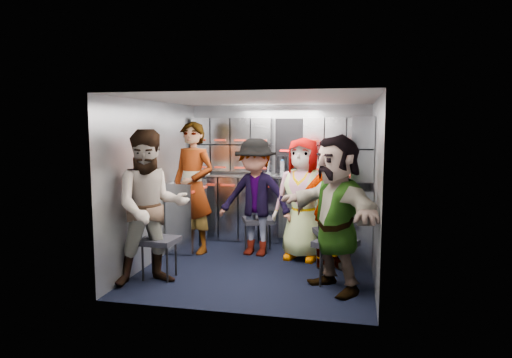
% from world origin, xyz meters
% --- Properties ---
extents(floor, '(3.00, 3.00, 0.00)m').
position_xyz_m(floor, '(0.00, 0.00, 0.00)').
color(floor, black).
rests_on(floor, ground).
extents(wall_back, '(2.80, 0.04, 2.10)m').
position_xyz_m(wall_back, '(0.00, 1.50, 1.05)').
color(wall_back, gray).
rests_on(wall_back, ground).
extents(wall_left, '(0.04, 3.00, 2.10)m').
position_xyz_m(wall_left, '(-1.40, 0.00, 1.05)').
color(wall_left, gray).
rests_on(wall_left, ground).
extents(wall_right, '(0.04, 3.00, 2.10)m').
position_xyz_m(wall_right, '(1.40, 0.00, 1.05)').
color(wall_right, gray).
rests_on(wall_right, ground).
extents(ceiling, '(2.80, 3.00, 0.02)m').
position_xyz_m(ceiling, '(0.00, 0.00, 2.10)').
color(ceiling, silver).
rests_on(ceiling, wall_back).
extents(cart_bank_back, '(2.68, 0.38, 0.99)m').
position_xyz_m(cart_bank_back, '(0.00, 1.29, 0.49)').
color(cart_bank_back, '#9FA5AF').
rests_on(cart_bank_back, ground).
extents(cart_bank_left, '(0.38, 0.76, 0.99)m').
position_xyz_m(cart_bank_left, '(-1.19, 0.56, 0.49)').
color(cart_bank_left, '#9FA5AF').
rests_on(cart_bank_left, ground).
extents(counter, '(2.68, 0.42, 0.03)m').
position_xyz_m(counter, '(0.00, 1.29, 1.01)').
color(counter, '#BABCC2').
rests_on(counter, cart_bank_back).
extents(locker_bank_back, '(2.68, 0.28, 0.82)m').
position_xyz_m(locker_bank_back, '(0.00, 1.35, 1.49)').
color(locker_bank_back, '#9FA5AF').
rests_on(locker_bank_back, wall_back).
extents(locker_bank_right, '(0.28, 1.00, 0.82)m').
position_xyz_m(locker_bank_right, '(1.25, 0.70, 1.49)').
color(locker_bank_right, '#9FA5AF').
rests_on(locker_bank_right, wall_right).
extents(right_cabinet, '(0.28, 1.20, 1.00)m').
position_xyz_m(right_cabinet, '(1.25, 0.60, 0.50)').
color(right_cabinet, '#9FA5AF').
rests_on(right_cabinet, ground).
extents(coffee_niche, '(0.46, 0.16, 0.84)m').
position_xyz_m(coffee_niche, '(0.18, 1.41, 1.47)').
color(coffee_niche, black).
rests_on(coffee_niche, wall_back).
extents(red_latch_strip, '(2.60, 0.02, 0.03)m').
position_xyz_m(red_latch_strip, '(0.00, 1.09, 0.88)').
color(red_latch_strip, '#B12817').
rests_on(red_latch_strip, cart_bank_back).
extents(jump_seat_near_left, '(0.43, 0.41, 0.48)m').
position_xyz_m(jump_seat_near_left, '(-1.05, -0.71, 0.43)').
color(jump_seat_near_left, black).
rests_on(jump_seat_near_left, ground).
extents(jump_seat_mid_left, '(0.52, 0.50, 0.48)m').
position_xyz_m(jump_seat_mid_left, '(-0.17, 0.67, 0.42)').
color(jump_seat_mid_left, black).
rests_on(jump_seat_mid_left, ground).
extents(jump_seat_center, '(0.41, 0.39, 0.43)m').
position_xyz_m(jump_seat_center, '(0.49, 0.63, 0.38)').
color(jump_seat_center, black).
rests_on(jump_seat_center, ground).
extents(jump_seat_mid_right, '(0.50, 0.49, 0.46)m').
position_xyz_m(jump_seat_mid_right, '(0.86, 0.26, 0.41)').
color(jump_seat_mid_right, black).
rests_on(jump_seat_mid_right, ground).
extents(jump_seat_near_right, '(0.55, 0.54, 0.50)m').
position_xyz_m(jump_seat_near_right, '(0.97, -0.48, 0.44)').
color(jump_seat_near_right, black).
rests_on(jump_seat_near_right, ground).
extents(attendant_standing, '(0.77, 0.62, 1.84)m').
position_xyz_m(attendant_standing, '(-1.05, 0.45, 0.92)').
color(attendant_standing, black).
rests_on(attendant_standing, ground).
extents(attendant_arc_a, '(1.07, 1.01, 1.74)m').
position_xyz_m(attendant_arc_a, '(-1.05, -0.89, 0.87)').
color(attendant_arc_a, black).
rests_on(attendant_arc_a, ground).
extents(attendant_arc_b, '(1.12, 0.74, 1.61)m').
position_xyz_m(attendant_arc_b, '(-0.17, 0.49, 0.81)').
color(attendant_arc_b, black).
rests_on(attendant_arc_b, ground).
extents(attendant_arc_c, '(0.88, 0.67, 1.63)m').
position_xyz_m(attendant_arc_c, '(0.49, 0.45, 0.81)').
color(attendant_arc_c, black).
rests_on(attendant_arc_c, ground).
extents(attendant_arc_d, '(0.93, 0.83, 1.51)m').
position_xyz_m(attendant_arc_d, '(0.86, 0.08, 0.76)').
color(attendant_arc_d, black).
rests_on(attendant_arc_d, ground).
extents(attendant_arc_e, '(1.40, 1.52, 1.70)m').
position_xyz_m(attendant_arc_e, '(0.97, -0.66, 0.85)').
color(attendant_arc_e, black).
rests_on(attendant_arc_e, ground).
extents(bottle_left, '(0.07, 0.07, 0.22)m').
position_xyz_m(bottle_left, '(-0.12, 1.24, 1.14)').
color(bottle_left, white).
rests_on(bottle_left, counter).
extents(bottle_mid, '(0.06, 0.06, 0.22)m').
position_xyz_m(bottle_mid, '(0.09, 1.24, 1.14)').
color(bottle_mid, white).
rests_on(bottle_mid, counter).
extents(bottle_right, '(0.07, 0.07, 0.26)m').
position_xyz_m(bottle_right, '(0.62, 1.24, 1.16)').
color(bottle_right, white).
rests_on(bottle_right, counter).
extents(cup_left, '(0.07, 0.07, 0.11)m').
position_xyz_m(cup_left, '(-1.10, 1.23, 1.08)').
color(cup_left, beige).
rests_on(cup_left, counter).
extents(cup_right, '(0.08, 0.08, 0.10)m').
position_xyz_m(cup_right, '(0.48, 1.23, 1.08)').
color(cup_right, beige).
rests_on(cup_right, counter).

